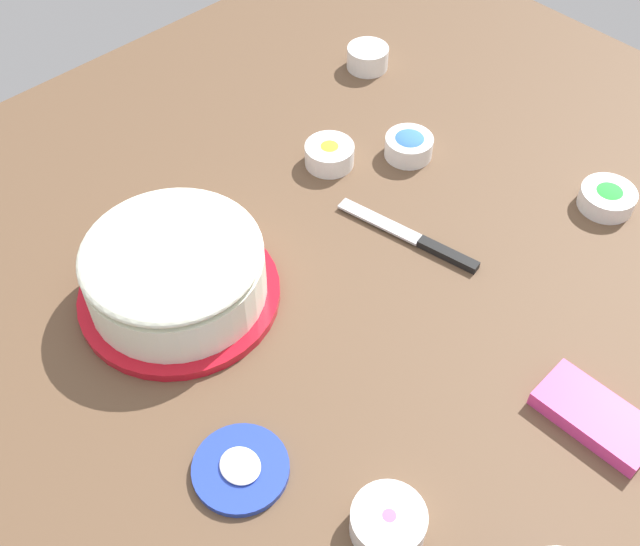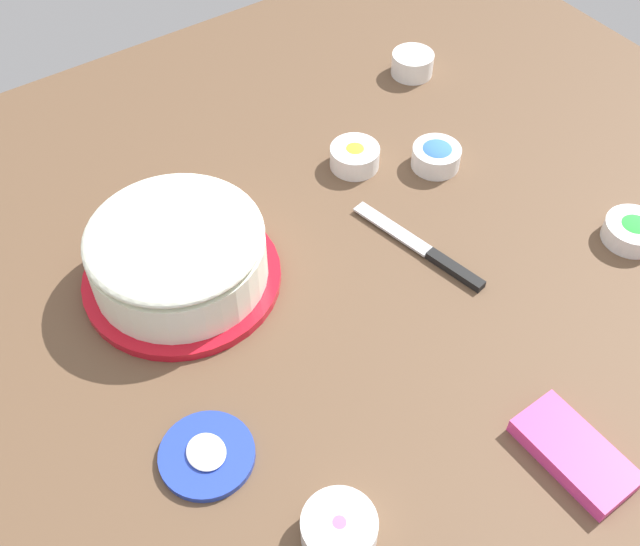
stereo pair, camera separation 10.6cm
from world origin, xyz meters
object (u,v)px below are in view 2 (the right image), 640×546
(spreading_knife, at_px, (429,252))
(candy_box_upper, at_px, (574,453))
(sprinkle_bowl_green, at_px, (633,230))
(frosted_cake, at_px, (178,256))
(sprinkle_bowl_pink, at_px, (339,528))
(sprinkle_bowl_blue, at_px, (436,156))
(sprinkle_bowl_yellow, at_px, (355,156))
(sprinkle_bowl_rainbow, at_px, (412,63))
(frosting_tub_lid, at_px, (207,455))

(spreading_knife, distance_m, candy_box_upper, 0.35)
(spreading_knife, bearing_deg, sprinkle_bowl_green, -118.23)
(frosted_cake, bearing_deg, sprinkle_bowl_pink, 175.76)
(sprinkle_bowl_green, height_order, sprinkle_bowl_blue, sprinkle_bowl_blue)
(frosted_cake, height_order, sprinkle_bowl_blue, frosted_cake)
(sprinkle_bowl_yellow, height_order, sprinkle_bowl_blue, sprinkle_bowl_blue)
(sprinkle_bowl_rainbow, relative_size, sprinkle_bowl_blue, 0.97)
(frosted_cake, xyz_separation_m, sprinkle_bowl_yellow, (0.06, -0.35, -0.03))
(spreading_knife, xyz_separation_m, sprinkle_bowl_yellow, (0.22, -0.03, 0.01))
(sprinkle_bowl_yellow, relative_size, candy_box_upper, 0.55)
(sprinkle_bowl_green, height_order, candy_box_upper, sprinkle_bowl_green)
(sprinkle_bowl_pink, bearing_deg, candy_box_upper, -105.87)
(frosted_cake, xyz_separation_m, sprinkle_bowl_pink, (-0.43, 0.03, -0.03))
(frosted_cake, xyz_separation_m, candy_box_upper, (-0.51, -0.25, -0.04))
(sprinkle_bowl_blue, bearing_deg, frosting_tub_lid, 113.68)
(sprinkle_bowl_yellow, xyz_separation_m, sprinkle_bowl_pink, (-0.49, 0.38, 0.00))
(spreading_knife, distance_m, sprinkle_bowl_pink, 0.44)
(frosted_cake, bearing_deg, candy_box_upper, -153.56)
(spreading_knife, bearing_deg, sprinkle_bowl_rainbow, -35.80)
(sprinkle_bowl_green, bearing_deg, frosting_tub_lid, 86.31)
(sprinkle_bowl_green, relative_size, candy_box_upper, 0.58)
(sprinkle_bowl_green, bearing_deg, frosted_cake, 62.54)
(sprinkle_bowl_pink, bearing_deg, sprinkle_bowl_green, -78.88)
(candy_box_upper, bearing_deg, sprinkle_bowl_blue, -24.05)
(spreading_knife, relative_size, sprinkle_bowl_green, 2.75)
(frosting_tub_lid, distance_m, sprinkle_bowl_pink, 0.18)
(sprinkle_bowl_pink, bearing_deg, sprinkle_bowl_yellow, -37.80)
(spreading_knife, distance_m, sprinkle_bowl_green, 0.31)
(frosted_cake, height_order, sprinkle_bowl_pink, frosted_cake)
(frosting_tub_lid, relative_size, spreading_knife, 0.49)
(spreading_knife, xyz_separation_m, sprinkle_bowl_pink, (-0.27, 0.35, 0.01))
(sprinkle_bowl_yellow, bearing_deg, sprinkle_bowl_blue, -124.40)
(frosting_tub_lid, bearing_deg, sprinkle_bowl_green, -93.69)
(sprinkle_bowl_pink, bearing_deg, spreading_knife, -52.80)
(sprinkle_bowl_green, bearing_deg, sprinkle_bowl_pink, 101.12)
(sprinkle_bowl_green, xyz_separation_m, candy_box_upper, (-0.20, 0.34, -0.01))
(frosting_tub_lid, height_order, sprinkle_bowl_rainbow, sprinkle_bowl_rainbow)
(sprinkle_bowl_blue, bearing_deg, spreading_knife, 137.17)
(frosted_cake, height_order, sprinkle_bowl_green, frosted_cake)
(sprinkle_bowl_rainbow, height_order, candy_box_upper, sprinkle_bowl_rainbow)
(spreading_knife, xyz_separation_m, sprinkle_bowl_rainbow, (0.37, -0.26, 0.02))
(sprinkle_bowl_green, xyz_separation_m, sprinkle_bowl_blue, (0.29, 0.13, 0.00))
(sprinkle_bowl_rainbow, bearing_deg, sprinkle_bowl_green, -179.40)
(frosted_cake, distance_m, spreading_knife, 0.36)
(sprinkle_bowl_yellow, bearing_deg, frosted_cake, 99.73)
(sprinkle_bowl_rainbow, bearing_deg, frosted_cake, 109.32)
(sprinkle_bowl_green, bearing_deg, sprinkle_bowl_rainbow, 0.60)
(sprinkle_bowl_yellow, bearing_deg, sprinkle_bowl_green, -146.42)
(sprinkle_bowl_rainbow, bearing_deg, sprinkle_bowl_pink, 135.80)
(sprinkle_bowl_yellow, bearing_deg, candy_box_upper, 170.68)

